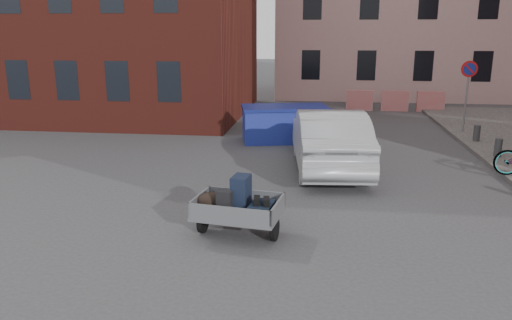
# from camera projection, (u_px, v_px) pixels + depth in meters

# --- Properties ---
(ground) EXTENTS (120.00, 120.00, 0.00)m
(ground) POSITION_uv_depth(u_px,v_px,m) (289.00, 216.00, 10.64)
(ground) COLOR #38383A
(ground) RESTS_ON ground
(far_building) EXTENTS (6.00, 6.00, 8.00)m
(far_building) POSITION_uv_depth(u_px,v_px,m) (12.00, 28.00, 33.22)
(far_building) COLOR maroon
(far_building) RESTS_ON ground
(no_parking_sign) EXTENTS (0.60, 0.09, 2.65)m
(no_parking_sign) POSITION_uv_depth(u_px,v_px,m) (468.00, 81.00, 18.49)
(no_parking_sign) COLOR gray
(no_parking_sign) RESTS_ON sidewalk
(barriers) EXTENTS (4.70, 0.18, 1.00)m
(barriers) POSITION_uv_depth(u_px,v_px,m) (395.00, 101.00, 24.39)
(barriers) COLOR red
(barriers) RESTS_ON ground
(trailer) EXTENTS (1.74, 1.90, 1.20)m
(trailer) POSITION_uv_depth(u_px,v_px,m) (237.00, 206.00, 9.47)
(trailer) COLOR black
(trailer) RESTS_ON ground
(dumpster) EXTENTS (3.27, 2.16, 1.26)m
(dumpster) POSITION_uv_depth(u_px,v_px,m) (284.00, 124.00, 17.73)
(dumpster) COLOR navy
(dumpster) RESTS_ON ground
(silver_car) EXTENTS (2.36, 5.40, 1.72)m
(silver_car) POSITION_uv_depth(u_px,v_px,m) (329.00, 139.00, 14.13)
(silver_car) COLOR #9B9EA2
(silver_car) RESTS_ON ground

